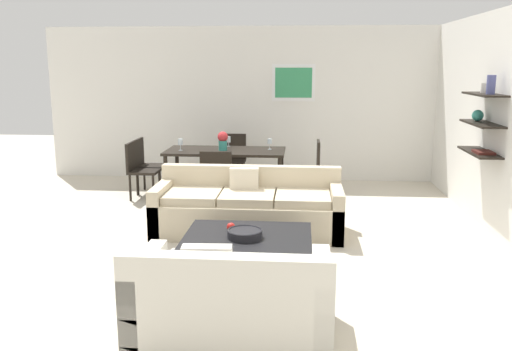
% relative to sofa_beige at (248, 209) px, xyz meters
% --- Properties ---
extents(ground_plane, '(18.00, 18.00, 0.00)m').
position_rel_sofa_beige_xyz_m(ground_plane, '(-0.05, -0.34, -0.29)').
color(ground_plane, beige).
extents(back_wall_unit, '(8.40, 0.09, 2.70)m').
position_rel_sofa_beige_xyz_m(back_wall_unit, '(0.25, 3.19, 1.06)').
color(back_wall_unit, silver).
rests_on(back_wall_unit, ground).
extents(right_wall_shelf_unit, '(0.34, 8.20, 2.70)m').
position_rel_sofa_beige_xyz_m(right_wall_shelf_unit, '(2.97, 0.26, 1.06)').
color(right_wall_shelf_unit, silver).
rests_on(right_wall_shelf_unit, ground).
extents(sofa_beige, '(2.29, 0.90, 0.78)m').
position_rel_sofa_beige_xyz_m(sofa_beige, '(0.00, 0.00, 0.00)').
color(sofa_beige, beige).
rests_on(sofa_beige, ground).
extents(loveseat_white, '(1.50, 0.90, 0.78)m').
position_rel_sofa_beige_xyz_m(loveseat_white, '(0.13, -2.61, 0.00)').
color(loveseat_white, silver).
rests_on(loveseat_white, ground).
extents(coffee_table, '(1.27, 1.00, 0.38)m').
position_rel_sofa_beige_xyz_m(coffee_table, '(0.12, -1.28, -0.10)').
color(coffee_table, black).
rests_on(coffee_table, ground).
extents(decorative_bowl, '(0.35, 0.35, 0.08)m').
position_rel_sofa_beige_xyz_m(decorative_bowl, '(0.10, -1.36, 0.13)').
color(decorative_bowl, black).
rests_on(decorative_bowl, coffee_table).
extents(apple_on_coffee_table, '(0.09, 0.09, 0.09)m').
position_rel_sofa_beige_xyz_m(apple_on_coffee_table, '(-0.06, -1.17, 0.13)').
color(apple_on_coffee_table, red).
rests_on(apple_on_coffee_table, coffee_table).
extents(dining_table, '(1.83, 0.86, 0.75)m').
position_rel_sofa_beige_xyz_m(dining_table, '(-0.53, 1.75, 0.39)').
color(dining_table, black).
rests_on(dining_table, ground).
extents(dining_chair_head, '(0.44, 0.44, 0.88)m').
position_rel_sofa_beige_xyz_m(dining_chair_head, '(-0.53, 2.59, 0.21)').
color(dining_chair_head, black).
rests_on(dining_chair_head, ground).
extents(dining_chair_right_far, '(0.44, 0.44, 0.88)m').
position_rel_sofa_beige_xyz_m(dining_chair_right_far, '(0.79, 1.94, 0.21)').
color(dining_chair_right_far, black).
rests_on(dining_chair_right_far, ground).
extents(dining_chair_left_far, '(0.44, 0.44, 0.88)m').
position_rel_sofa_beige_xyz_m(dining_chair_left_far, '(-1.85, 1.94, 0.21)').
color(dining_chair_left_far, black).
rests_on(dining_chair_left_far, ground).
extents(dining_chair_left_near, '(0.44, 0.44, 0.88)m').
position_rel_sofa_beige_xyz_m(dining_chair_left_near, '(-1.85, 1.56, 0.21)').
color(dining_chair_left_near, black).
rests_on(dining_chair_left_near, ground).
extents(dining_chair_foot, '(0.44, 0.44, 0.88)m').
position_rel_sofa_beige_xyz_m(dining_chair_foot, '(-0.53, 0.91, 0.21)').
color(dining_chair_foot, black).
rests_on(dining_chair_foot, ground).
extents(wine_glass_head, '(0.06, 0.06, 0.16)m').
position_rel_sofa_beige_xyz_m(wine_glass_head, '(-0.53, 2.12, 0.56)').
color(wine_glass_head, silver).
rests_on(wine_glass_head, dining_table).
extents(wine_glass_right_far, '(0.07, 0.07, 0.17)m').
position_rel_sofa_beige_xyz_m(wine_glass_right_far, '(0.15, 1.86, 0.58)').
color(wine_glass_right_far, silver).
rests_on(wine_glass_right_far, dining_table).
extents(wine_glass_left_near, '(0.08, 0.08, 0.18)m').
position_rel_sofa_beige_xyz_m(wine_glass_left_near, '(-1.21, 1.64, 0.59)').
color(wine_glass_left_near, silver).
rests_on(wine_glass_left_near, dining_table).
extents(centerpiece_vase, '(0.16, 0.16, 0.29)m').
position_rel_sofa_beige_xyz_m(centerpiece_vase, '(-0.56, 1.71, 0.62)').
color(centerpiece_vase, teal).
rests_on(centerpiece_vase, dining_table).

